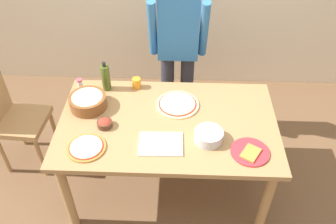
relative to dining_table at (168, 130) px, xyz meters
name	(u,v)px	position (x,y,z in m)	size (l,w,h in m)	color
ground	(168,185)	(0.00, 0.00, -0.67)	(8.00, 8.00, 0.00)	brown
dining_table	(168,130)	(0.00, 0.00, 0.00)	(1.60, 0.96, 0.76)	#A37A4C
person_cook	(178,46)	(0.06, 0.76, 0.27)	(0.49, 0.25, 1.62)	#2D2D38
chair_wooden_left	(12,115)	(-1.32, 0.26, -0.13)	(0.43, 0.43, 0.95)	#A37A4C
pizza_raw_on_board	(178,104)	(0.07, 0.19, 0.10)	(0.33, 0.33, 0.02)	beige
pizza_cooked_on_tray	(86,147)	(-0.54, -0.28, 0.10)	(0.27, 0.27, 0.02)	#C67A33
plate_with_slice	(250,152)	(0.56, -0.28, 0.10)	(0.26, 0.26, 0.02)	red
popcorn_bowl	(88,101)	(-0.61, 0.14, 0.15)	(0.28, 0.28, 0.11)	brown
mixing_bowl_steel	(209,136)	(0.29, -0.17, 0.13)	(0.20, 0.20, 0.08)	#B7B7BC
small_sauce_bowl	(105,123)	(-0.45, -0.06, 0.12)	(0.11, 0.11, 0.06)	#4C2D1E
olive_oil_bottle	(106,77)	(-0.51, 0.37, 0.20)	(0.07, 0.07, 0.26)	#47561E
cup_orange	(137,83)	(-0.27, 0.40, 0.13)	(0.07, 0.07, 0.09)	orange
salt_shaker	(80,85)	(-0.72, 0.35, 0.14)	(0.04, 0.04, 0.11)	white
cutting_board_white	(161,144)	(-0.04, -0.23, 0.10)	(0.30, 0.22, 0.01)	white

